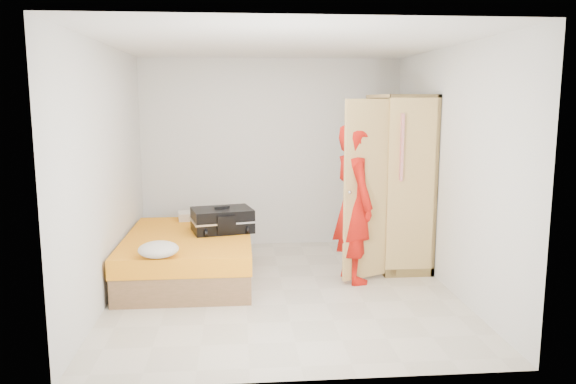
{
  "coord_description": "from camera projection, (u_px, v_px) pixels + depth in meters",
  "views": [
    {
      "loc": [
        -0.45,
        -5.82,
        2.05
      ],
      "look_at": [
        0.09,
        0.46,
        1.0
      ],
      "focal_mm": 35.0,
      "sensor_mm": 36.0,
      "label": 1
    }
  ],
  "objects": [
    {
      "name": "room",
      "position": [
        283.0,
        171.0,
        5.88
      ],
      "size": [
        4.0,
        4.02,
        2.6
      ],
      "color": "beige",
      "rests_on": "ground"
    },
    {
      "name": "wardrobe",
      "position": [
        396.0,
        185.0,
        6.88
      ],
      "size": [
        1.12,
        1.43,
        2.1
      ],
      "color": "#DAB76A",
      "rests_on": "ground"
    },
    {
      "name": "pillow",
      "position": [
        200.0,
        215.0,
        7.3
      ],
      "size": [
        0.58,
        0.34,
        0.1
      ],
      "primitive_type": "cube",
      "rotation": [
        0.0,
        0.0,
        0.12
      ],
      "color": "white",
      "rests_on": "bed"
    },
    {
      "name": "person",
      "position": [
        354.0,
        203.0,
        6.28
      ],
      "size": [
        0.58,
        0.74,
        1.78
      ],
      "primitive_type": "imported",
      "rotation": [
        0.0,
        0.0,
        1.82
      ],
      "color": "red",
      "rests_on": "ground"
    },
    {
      "name": "suitcase",
      "position": [
        222.0,
        220.0,
        6.62
      ],
      "size": [
        0.8,
        0.66,
        0.3
      ],
      "rotation": [
        0.0,
        0.0,
        0.23
      ],
      "color": "black",
      "rests_on": "bed"
    },
    {
      "name": "round_cushion",
      "position": [
        158.0,
        249.0,
        5.55
      ],
      "size": [
        0.4,
        0.4,
        0.15
      ],
      "primitive_type": "ellipsoid",
      "color": "white",
      "rests_on": "bed"
    },
    {
      "name": "bed",
      "position": [
        189.0,
        256.0,
        6.51
      ],
      "size": [
        1.42,
        2.02,
        0.5
      ],
      "color": "#916342",
      "rests_on": "ground"
    }
  ]
}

